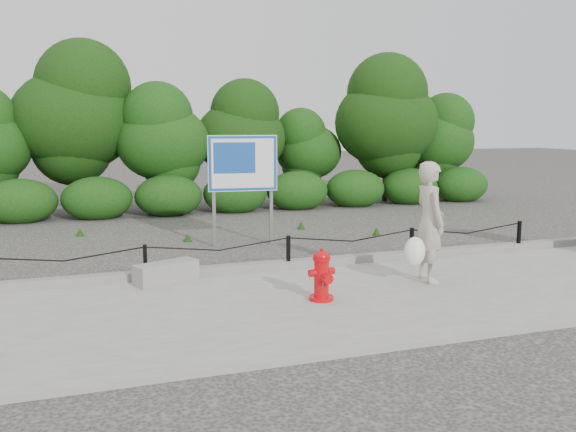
# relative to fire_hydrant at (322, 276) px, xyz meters

# --- Properties ---
(ground) EXTENTS (90.00, 90.00, 0.00)m
(ground) POSITION_rel_fire_hydrant_xyz_m (0.18, 2.02, -0.45)
(ground) COLOR #2D2B28
(ground) RESTS_ON ground
(sidewalk) EXTENTS (14.00, 4.00, 0.08)m
(sidewalk) POSITION_rel_fire_hydrant_xyz_m (0.18, 0.02, -0.41)
(sidewalk) COLOR gray
(sidewalk) RESTS_ON ground
(curb) EXTENTS (14.00, 0.22, 0.14)m
(curb) POSITION_rel_fire_hydrant_xyz_m (0.18, 2.07, -0.30)
(curb) COLOR slate
(curb) RESTS_ON sidewalk
(chain_barrier) EXTENTS (10.06, 0.06, 0.60)m
(chain_barrier) POSITION_rel_fire_hydrant_xyz_m (0.18, 2.02, 0.01)
(chain_barrier) COLOR black
(chain_barrier) RESTS_ON sidewalk
(treeline) EXTENTS (20.03, 3.95, 4.99)m
(treeline) POSITION_rel_fire_hydrant_xyz_m (0.46, 10.97, 2.10)
(treeline) COLOR black
(treeline) RESTS_ON ground
(fire_hydrant) EXTENTS (0.41, 0.43, 0.77)m
(fire_hydrant) POSITION_rel_fire_hydrant_xyz_m (0.00, 0.00, 0.00)
(fire_hydrant) COLOR red
(fire_hydrant) RESTS_ON sidewalk
(pedestrian) EXTENTS (0.80, 0.76, 1.97)m
(pedestrian) POSITION_rel_fire_hydrant_xyz_m (2.05, 0.44, 0.59)
(pedestrian) COLOR #ACA693
(pedestrian) RESTS_ON sidewalk
(concrete_block) EXTENTS (1.10, 0.74, 0.33)m
(concrete_block) POSITION_rel_fire_hydrant_xyz_m (-2.01, 1.77, -0.20)
(concrete_block) COLOR gray
(concrete_block) RESTS_ON sidewalk
(advertising_sign) EXTENTS (1.50, 0.26, 2.40)m
(advertising_sign) POSITION_rel_fire_hydrant_xyz_m (0.06, 4.68, 1.25)
(advertising_sign) COLOR slate
(advertising_sign) RESTS_ON ground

